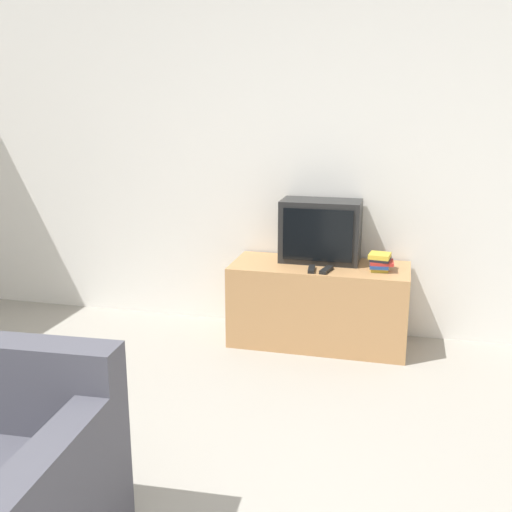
{
  "coord_description": "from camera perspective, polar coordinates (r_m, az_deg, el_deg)",
  "views": [
    {
      "loc": [
        0.84,
        -1.39,
        1.72
      ],
      "look_at": [
        -0.08,
        2.27,
        0.75
      ],
      "focal_mm": 42.0,
      "sensor_mm": 36.0,
      "label": 1
    }
  ],
  "objects": [
    {
      "name": "tv_stand",
      "position": [
        4.38,
        6.01,
        -4.58
      ],
      "size": [
        1.26,
        0.53,
        0.59
      ],
      "color": "tan",
      "rests_on": "ground_plane"
    },
    {
      "name": "television",
      "position": [
        4.35,
        6.17,
        2.39
      ],
      "size": [
        0.57,
        0.31,
        0.45
      ],
      "color": "black",
      "rests_on": "tv_stand"
    },
    {
      "name": "book_stack",
      "position": [
        4.21,
        11.72,
        -0.54
      ],
      "size": [
        0.18,
        0.19,
        0.12
      ],
      "color": "gold",
      "rests_on": "tv_stand"
    },
    {
      "name": "wall_back",
      "position": [
        4.52,
        3.39,
        9.14
      ],
      "size": [
        9.0,
        0.06,
        2.6
      ],
      "color": "white",
      "rests_on": "ground_plane"
    },
    {
      "name": "remote_on_stand",
      "position": [
        4.13,
        6.72,
        -1.32
      ],
      "size": [
        0.08,
        0.18,
        0.02
      ],
      "rotation": [
        0.0,
        0.0,
        -0.21
      ],
      "color": "black",
      "rests_on": "tv_stand"
    },
    {
      "name": "remote_secondary",
      "position": [
        4.14,
        5.31,
        -1.25
      ],
      "size": [
        0.06,
        0.16,
        0.02
      ],
      "rotation": [
        0.0,
        0.0,
        0.1
      ],
      "color": "black",
      "rests_on": "tv_stand"
    }
  ]
}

